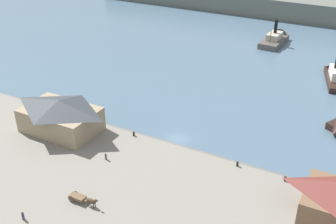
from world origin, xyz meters
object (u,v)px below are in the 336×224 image
at_px(mooring_post_center_west, 285,179).
at_px(ferry_shed_west_terminal, 60,115).
at_px(mooring_post_east, 134,134).
at_px(ferry_moored_east, 276,39).
at_px(horse_cart, 83,199).
at_px(mooring_post_west, 237,164).
at_px(ferry_departing_north, 335,75).
at_px(pedestrian_near_west_shed, 23,216).
at_px(pedestrian_near_east_shed, 106,156).

bearing_deg(mooring_post_center_west, ferry_shed_west_terminal, -173.80).
height_order(mooring_post_east, ferry_moored_east, ferry_moored_east).
height_order(horse_cart, ferry_moored_east, ferry_moored_east).
bearing_deg(mooring_post_west, ferry_moored_east, 99.92).
height_order(ferry_shed_west_terminal, ferry_departing_north, ferry_shed_west_terminal).
xyz_separation_m(horse_cart, ferry_departing_north, (28.47, 74.51, -0.60)).
height_order(mooring_post_center_west, ferry_departing_north, ferry_departing_north).
relative_size(horse_cart, mooring_post_east, 6.26).
bearing_deg(mooring_post_east, mooring_post_west, 0.19).
height_order(ferry_shed_west_terminal, ferry_moored_east, ferry_moored_east).
height_order(mooring_post_center_west, ferry_moored_east, ferry_moored_east).
distance_m(pedestrian_near_west_shed, ferry_departing_north, 88.83).
distance_m(mooring_post_west, mooring_post_east, 22.79).
bearing_deg(mooring_post_center_west, ferry_departing_north, 89.33).
height_order(horse_cart, pedestrian_near_east_shed, horse_cart).
relative_size(ferry_shed_west_terminal, mooring_post_center_west, 17.88).
height_order(ferry_departing_north, ferry_moored_east, ferry_moored_east).
height_order(ferry_shed_west_terminal, mooring_post_west, ferry_shed_west_terminal).
height_order(ferry_shed_west_terminal, pedestrian_near_east_shed, ferry_shed_west_terminal).
bearing_deg(pedestrian_near_east_shed, mooring_post_east, 89.41).
relative_size(ferry_shed_west_terminal, ferry_departing_north, 0.91).
relative_size(mooring_post_east, ferry_moored_east, 0.05).
xyz_separation_m(pedestrian_near_west_shed, ferry_departing_north, (34.33, 81.93, -0.39)).
xyz_separation_m(pedestrian_near_east_shed, ferry_departing_north, (32.46, 62.59, -0.36)).
bearing_deg(pedestrian_near_east_shed, mooring_post_center_west, 16.76).
bearing_deg(pedestrian_near_east_shed, ferry_shed_west_terminal, 162.92).
distance_m(pedestrian_near_west_shed, mooring_post_east, 29.15).
height_order(pedestrian_near_east_shed, mooring_post_west, pedestrian_near_east_shed).
distance_m(horse_cart, mooring_post_east, 22.02).
distance_m(pedestrian_near_east_shed, mooring_post_center_west, 33.26).
xyz_separation_m(pedestrian_near_east_shed, mooring_post_west, (22.89, 9.83, -0.24)).
bearing_deg(pedestrian_near_west_shed, pedestrian_near_east_shed, 84.49).
xyz_separation_m(horse_cart, mooring_post_west, (18.90, 21.75, -0.48)).
distance_m(ferry_shed_west_terminal, ferry_moored_east, 85.30).
bearing_deg(mooring_post_west, ferry_shed_west_terminal, -171.98).
bearing_deg(horse_cart, pedestrian_near_east_shed, 108.51).
relative_size(pedestrian_near_west_shed, ferry_moored_east, 0.10).
bearing_deg(ferry_moored_east, ferry_shed_west_terminal, -106.54).
distance_m(pedestrian_near_west_shed, mooring_post_center_west, 44.42).
bearing_deg(mooring_post_east, mooring_post_center_west, -0.29).
relative_size(ferry_shed_west_terminal, horse_cart, 2.86).
relative_size(pedestrian_near_east_shed, mooring_post_west, 1.68).
bearing_deg(mooring_post_east, ferry_departing_north, 58.52).
bearing_deg(horse_cart, pedestrian_near_west_shed, -128.31).
relative_size(horse_cart, ferry_departing_north, 0.32).
bearing_deg(pedestrian_near_west_shed, ferry_shed_west_terminal, 118.34).
height_order(ferry_shed_west_terminal, pedestrian_near_west_shed, ferry_shed_west_terminal).
distance_m(pedestrian_near_east_shed, mooring_post_east, 9.76).
bearing_deg(pedestrian_near_west_shed, mooring_post_east, 86.13).
height_order(mooring_post_west, ferry_moored_east, ferry_moored_east).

